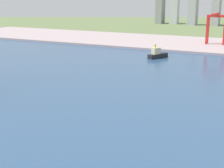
% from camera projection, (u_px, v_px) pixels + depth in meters
% --- Properties ---
extents(ground_plane, '(2400.00, 2400.00, 0.00)m').
position_uv_depth(ground_plane, '(182.00, 79.00, 260.53)').
color(ground_plane, '#627446').
extents(water_bay, '(840.00, 360.00, 0.15)m').
position_uv_depth(water_bay, '(157.00, 100.00, 208.63)').
color(water_bay, '#2D4C70').
rests_on(water_bay, ground).
extents(industrial_pier, '(840.00, 140.00, 2.50)m').
position_uv_depth(industrial_pier, '(222.00, 46.00, 424.52)').
color(industrial_pier, '#AB9799').
rests_on(industrial_pier, ground).
extents(tugboat_small, '(16.00, 24.12, 14.63)m').
position_uv_depth(tugboat_small, '(157.00, 54.00, 345.17)').
color(tugboat_small, black).
rests_on(tugboat_small, water_bay).
extents(port_crane_red, '(23.61, 45.24, 39.55)m').
position_uv_depth(port_crane_red, '(216.00, 22.00, 418.34)').
color(port_crane_red, red).
rests_on(port_crane_red, industrial_pier).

